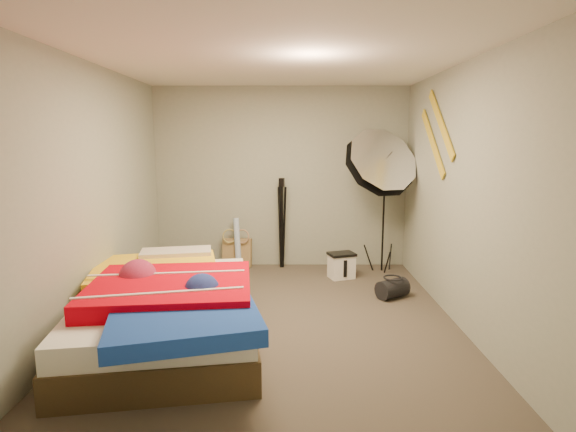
{
  "coord_description": "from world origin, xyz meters",
  "views": [
    {
      "loc": [
        0.11,
        -4.27,
        1.78
      ],
      "look_at": [
        0.1,
        0.6,
        0.95
      ],
      "focal_mm": 28.0,
      "sensor_mm": 36.0,
      "label": 1
    }
  ],
  "objects_px": {
    "camera_tripod": "(282,217)",
    "camera_case": "(341,266)",
    "tote_bag": "(237,253)",
    "photo_umbrella": "(379,165)",
    "wrapping_roll": "(237,243)",
    "bed": "(169,308)",
    "duffel_bag": "(392,289)"
  },
  "relations": [
    {
      "from": "camera_tripod",
      "to": "camera_case",
      "type": "bearing_deg",
      "value": -32.47
    },
    {
      "from": "tote_bag",
      "to": "photo_umbrella",
      "type": "distance_m",
      "value": 2.3
    },
    {
      "from": "wrapping_roll",
      "to": "camera_tripod",
      "type": "relative_size",
      "value": 0.56
    },
    {
      "from": "bed",
      "to": "photo_umbrella",
      "type": "xyz_separation_m",
      "value": [
        2.22,
        2.04,
        1.15
      ]
    },
    {
      "from": "tote_bag",
      "to": "wrapping_roll",
      "type": "height_order",
      "value": "wrapping_roll"
    },
    {
      "from": "photo_umbrella",
      "to": "camera_tripod",
      "type": "relative_size",
      "value": 1.61
    },
    {
      "from": "tote_bag",
      "to": "camera_tripod",
      "type": "relative_size",
      "value": 0.32
    },
    {
      "from": "camera_case",
      "to": "photo_umbrella",
      "type": "height_order",
      "value": "photo_umbrella"
    },
    {
      "from": "camera_case",
      "to": "bed",
      "type": "bearing_deg",
      "value": -151.83
    },
    {
      "from": "bed",
      "to": "photo_umbrella",
      "type": "height_order",
      "value": "photo_umbrella"
    },
    {
      "from": "bed",
      "to": "wrapping_roll",
      "type": "bearing_deg",
      "value": 81.46
    },
    {
      "from": "camera_case",
      "to": "duffel_bag",
      "type": "bearing_deg",
      "value": -74.98
    },
    {
      "from": "tote_bag",
      "to": "photo_umbrella",
      "type": "height_order",
      "value": "photo_umbrella"
    },
    {
      "from": "photo_umbrella",
      "to": "duffel_bag",
      "type": "bearing_deg",
      "value": -88.69
    },
    {
      "from": "camera_case",
      "to": "camera_tripod",
      "type": "relative_size",
      "value": 0.24
    },
    {
      "from": "wrapping_roll",
      "to": "bed",
      "type": "bearing_deg",
      "value": -98.54
    },
    {
      "from": "tote_bag",
      "to": "wrapping_roll",
      "type": "bearing_deg",
      "value": -74.64
    },
    {
      "from": "photo_umbrella",
      "to": "wrapping_roll",
      "type": "bearing_deg",
      "value": 171.63
    },
    {
      "from": "wrapping_roll",
      "to": "camera_tripod",
      "type": "distance_m",
      "value": 0.72
    },
    {
      "from": "wrapping_roll",
      "to": "camera_case",
      "type": "bearing_deg",
      "value": -17.76
    },
    {
      "from": "tote_bag",
      "to": "bed",
      "type": "distance_m",
      "value": 2.42
    },
    {
      "from": "tote_bag",
      "to": "bed",
      "type": "xyz_separation_m",
      "value": [
        -0.33,
        -2.4,
        0.11
      ]
    },
    {
      "from": "tote_bag",
      "to": "camera_case",
      "type": "height_order",
      "value": "tote_bag"
    },
    {
      "from": "wrapping_roll",
      "to": "duffel_bag",
      "type": "xyz_separation_m",
      "value": [
        1.9,
        -1.19,
        -0.25
      ]
    },
    {
      "from": "duffel_bag",
      "to": "camera_tripod",
      "type": "xyz_separation_m",
      "value": [
        -1.28,
        1.24,
        0.61
      ]
    },
    {
      "from": "duffel_bag",
      "to": "bed",
      "type": "xyz_separation_m",
      "value": [
        -2.25,
        -1.12,
        0.2
      ]
    },
    {
      "from": "duffel_bag",
      "to": "tote_bag",
      "type": "bearing_deg",
      "value": 114.05
    },
    {
      "from": "wrapping_roll",
      "to": "tote_bag",
      "type": "bearing_deg",
      "value": 100.97
    },
    {
      "from": "tote_bag",
      "to": "camera_case",
      "type": "bearing_deg",
      "value": -16.19
    },
    {
      "from": "photo_umbrella",
      "to": "bed",
      "type": "bearing_deg",
      "value": -137.52
    },
    {
      "from": "camera_case",
      "to": "duffel_bag",
      "type": "relative_size",
      "value": 0.87
    },
    {
      "from": "photo_umbrella",
      "to": "tote_bag",
      "type": "bearing_deg",
      "value": 169.25
    }
  ]
}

